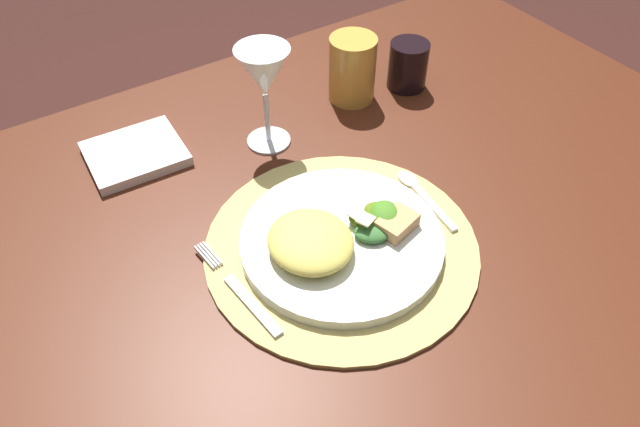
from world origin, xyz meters
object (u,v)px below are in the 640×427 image
object	(u,v)px
fork	(241,292)
amber_tumbler	(352,69)
dark_tumbler	(408,65)
spoon	(418,190)
wine_glass	(264,76)
dining_table	(339,278)
napkin	(135,154)
dinner_plate	(342,240)

from	to	relation	value
fork	amber_tumbler	size ratio (longest dim) A/B	1.60
dark_tumbler	fork	bearing A→B (deg)	-151.52
spoon	dark_tumbler	size ratio (longest dim) A/B	1.64
wine_glass	spoon	bearing A→B (deg)	-61.92
dining_table	spoon	distance (m)	0.20
dining_table	napkin	size ratio (longest dim) A/B	9.22
dinner_plate	spoon	distance (m)	0.15
dinner_plate	wine_glass	size ratio (longest dim) A/B	1.62
amber_tumbler	dinner_plate	bearing A→B (deg)	-127.35
fork	wine_glass	distance (m)	0.31
spoon	amber_tumbler	xyz separation A→B (m)	(0.06, 0.25, 0.05)
napkin	dark_tumbler	bearing A→B (deg)	-8.64
fork	wine_glass	xyz separation A→B (m)	(0.17, 0.24, 0.11)
spoon	fork	bearing A→B (deg)	-176.01
amber_tumbler	fork	bearing A→B (deg)	-142.63
dining_table	dark_tumbler	xyz separation A→B (m)	(0.26, 0.18, 0.20)
wine_glass	dining_table	bearing A→B (deg)	-84.90
dining_table	amber_tumbler	world-z (taller)	amber_tumbler
spoon	napkin	xyz separation A→B (m)	(-0.30, 0.29, -0.00)
spoon	napkin	bearing A→B (deg)	135.90
amber_tumbler	dark_tumbler	size ratio (longest dim) A/B	1.35
napkin	amber_tumbler	xyz separation A→B (m)	(0.36, -0.05, 0.05)
spoon	wine_glass	distance (m)	0.27
amber_tumbler	dark_tumbler	world-z (taller)	amber_tumbler
spoon	amber_tumbler	world-z (taller)	amber_tumbler
napkin	wine_glass	bearing A→B (deg)	-21.95
dinner_plate	amber_tumbler	distance (m)	0.34
dark_tumbler	dinner_plate	bearing A→B (deg)	-141.10
amber_tumbler	dark_tumbler	distance (m)	0.10
dining_table	fork	xyz separation A→B (m)	(-0.19, -0.06, 0.17)
amber_tumbler	spoon	bearing A→B (deg)	-103.53
fork	napkin	bearing A→B (deg)	92.23
dining_table	wine_glass	size ratio (longest dim) A/B	7.92
dining_table	fork	bearing A→B (deg)	-161.60
dining_table	fork	distance (m)	0.26
dinner_plate	amber_tumbler	world-z (taller)	amber_tumbler
spoon	wine_glass	bearing A→B (deg)	118.08
wine_glass	fork	bearing A→B (deg)	-126.12
dining_table	dark_tumbler	world-z (taller)	dark_tumbler
dining_table	wine_glass	xyz separation A→B (m)	(-0.02, 0.17, 0.28)
dining_table	amber_tumbler	xyz separation A→B (m)	(0.16, 0.20, 0.22)
dining_table	napkin	world-z (taller)	napkin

